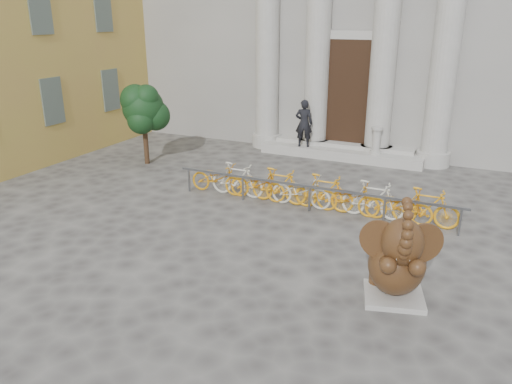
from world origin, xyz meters
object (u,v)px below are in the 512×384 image
at_px(bike_rack, 312,191).
at_px(elephant_statue, 398,262).
at_px(pedestrian, 304,123).
at_px(tree, 144,109).

bearing_deg(bike_rack, elephant_statue, -52.49).
xyz_separation_m(bike_rack, pedestrian, (-2.05, 4.98, 0.74)).
bearing_deg(elephant_statue, bike_rack, 112.36).
height_order(tree, pedestrian, tree).
relative_size(bike_rack, pedestrian, 4.56).
bearing_deg(tree, bike_rack, -13.71).
bearing_deg(bike_rack, tree, 166.29).
distance_m(elephant_statue, bike_rack, 4.83).
bearing_deg(pedestrian, elephant_statue, 106.72).
distance_m(bike_rack, tree, 7.08).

